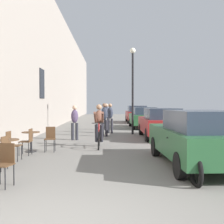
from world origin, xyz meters
name	(u,v)px	position (x,y,z in m)	size (l,w,h in m)	color
building_facade_left	(43,58)	(-3.45, 14.00, 4.63)	(0.54, 68.00, 9.26)	gray
cafe_chair_near_toward_street	(4,162)	(-1.55, 2.10, 0.52)	(0.45, 0.45, 0.89)	black
cafe_table_mid	(7,146)	(-2.22, 4.18, 0.52)	(0.64, 0.64, 0.72)	black
cafe_chair_mid_toward_street	(1,150)	(-2.15, 3.50, 0.52)	(0.44, 0.44, 0.89)	black
cafe_chair_mid_toward_wall	(12,144)	(-2.30, 4.76, 0.52)	(0.41, 0.41, 0.89)	black
cafe_table_far	(31,137)	(-2.15, 6.32, 0.52)	(0.64, 0.64, 0.72)	black
cafe_chair_far_toward_street	(28,140)	(-2.07, 5.65, 0.52)	(0.40, 0.40, 0.89)	black
cafe_chair_far_toward_wall	(50,137)	(-1.47, 6.40, 0.52)	(0.41, 0.41, 0.89)	black
cyclist_on_bicycle	(99,127)	(0.28, 7.37, 0.81)	(0.52, 1.76, 1.74)	black
pedestrian_near	(75,120)	(-0.95, 9.62, 0.94)	(0.36, 0.27, 1.67)	#26262D
pedestrian_mid	(104,118)	(0.46, 11.08, 1.00)	(0.37, 0.28, 1.77)	#26262D
pedestrian_far	(110,116)	(0.78, 12.78, 0.99)	(0.38, 0.29, 1.75)	#26262D
pedestrian_furthest	(107,115)	(0.57, 14.78, 0.99)	(0.34, 0.25, 1.76)	#26262D
street_lamp	(133,80)	(2.05, 12.11, 3.11)	(0.32, 0.32, 4.90)	black
parked_car_nearest	(196,137)	(3.06, 3.89, 0.80)	(1.93, 4.40, 1.55)	#23512D
parked_car_second	(160,123)	(3.27, 10.19, 0.79)	(1.85, 4.29, 1.52)	maroon
parked_car_third	(143,117)	(3.19, 16.26, 0.78)	(1.80, 4.23, 1.50)	#23512D
parked_car_fourth	(136,114)	(3.33, 22.14, 0.82)	(1.93, 4.46, 1.58)	maroon
parked_motorcycle	(186,160)	(2.45, 2.75, 0.40)	(0.62, 2.15, 0.92)	black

